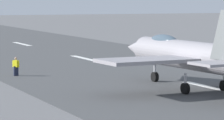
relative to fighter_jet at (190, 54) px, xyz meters
name	(u,v)px	position (x,y,z in m)	size (l,w,h in m)	color
ground_plane	(206,87)	(0.77, -1.82, -2.48)	(400.00, 400.00, 0.00)	slate
runway_strip	(206,87)	(0.76, -1.82, -2.47)	(240.00, 26.00, 0.02)	#454648
fighter_jet	(190,54)	(0.00, 0.00, 0.00)	(17.37, 14.72, 5.68)	gray
crew_person	(16,67)	(12.75, 9.10, -1.70)	(0.59, 0.48, 1.56)	#1E2338
marker_cone_far	(203,55)	(22.14, -14.28, -2.20)	(0.44, 0.44, 0.55)	orange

